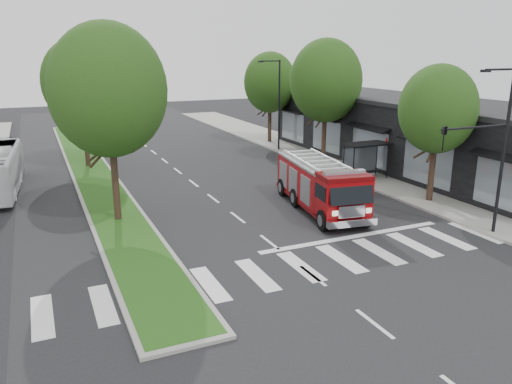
# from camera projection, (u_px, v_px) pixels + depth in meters

# --- Properties ---
(ground) EXTENTS (140.00, 140.00, 0.00)m
(ground) POSITION_uv_depth(u_px,v_px,m) (270.00, 242.00, 23.47)
(ground) COLOR black
(ground) RESTS_ON ground
(sidewalk_right) EXTENTS (5.00, 80.00, 0.15)m
(sidewalk_right) POSITION_uv_depth(u_px,v_px,m) (363.00, 171.00, 37.15)
(sidewalk_right) COLOR gray
(sidewalk_right) RESTS_ON ground
(median) EXTENTS (3.00, 50.00, 0.15)m
(median) POSITION_uv_depth(u_px,v_px,m) (92.00, 172.00, 36.90)
(median) COLOR gray
(median) RESTS_ON ground
(storefront_row) EXTENTS (8.00, 30.00, 5.00)m
(storefront_row) POSITION_uv_depth(u_px,v_px,m) (413.00, 135.00, 38.27)
(storefront_row) COLOR black
(storefront_row) RESTS_ON ground
(bus_shelter) EXTENTS (3.20, 1.60, 2.61)m
(bus_shelter) POSITION_uv_depth(u_px,v_px,m) (365.00, 151.00, 34.48)
(bus_shelter) COLOR black
(bus_shelter) RESTS_ON ground
(tree_right_near) EXTENTS (4.40, 4.40, 8.05)m
(tree_right_near) POSITION_uv_depth(u_px,v_px,m) (438.00, 109.00, 28.26)
(tree_right_near) COLOR black
(tree_right_near) RESTS_ON ground
(tree_right_mid) EXTENTS (5.60, 5.60, 9.72)m
(tree_right_mid) POSITION_uv_depth(u_px,v_px,m) (326.00, 81.00, 38.54)
(tree_right_mid) COLOR black
(tree_right_mid) RESTS_ON ground
(tree_right_far) EXTENTS (5.00, 5.00, 8.73)m
(tree_right_far) POSITION_uv_depth(u_px,v_px,m) (270.00, 82.00, 47.50)
(tree_right_far) COLOR black
(tree_right_far) RESTS_ON ground
(tree_median_near) EXTENTS (5.80, 5.80, 10.16)m
(tree_median_near) POSITION_uv_depth(u_px,v_px,m) (108.00, 91.00, 24.54)
(tree_median_near) COLOR black
(tree_median_near) RESTS_ON ground
(tree_median_far) EXTENTS (5.60, 5.60, 9.72)m
(tree_median_far) POSITION_uv_depth(u_px,v_px,m) (81.00, 82.00, 36.92)
(tree_median_far) COLOR black
(tree_median_far) RESTS_ON ground
(streetlight_right_near) EXTENTS (4.08, 0.22, 8.00)m
(streetlight_right_near) POSITION_uv_depth(u_px,v_px,m) (492.00, 142.00, 22.91)
(streetlight_right_near) COLOR black
(streetlight_right_near) RESTS_ON ground
(streetlight_right_far) EXTENTS (2.11, 0.20, 8.00)m
(streetlight_right_far) POSITION_uv_depth(u_px,v_px,m) (278.00, 101.00, 43.90)
(streetlight_right_far) COLOR black
(streetlight_right_far) RESTS_ON ground
(fire_engine) EXTENTS (3.83, 8.82, 2.96)m
(fire_engine) POSITION_uv_depth(u_px,v_px,m) (320.00, 185.00, 27.98)
(fire_engine) COLOR #540406
(fire_engine) RESTS_ON ground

